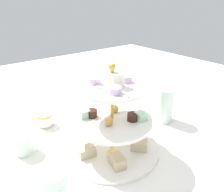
{
  "coord_description": "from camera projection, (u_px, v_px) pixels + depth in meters",
  "views": [
    {
      "loc": [
        0.43,
        -0.34,
        0.44
      ],
      "look_at": [
        0.0,
        0.0,
        0.18
      ],
      "focal_mm": 34.71,
      "sensor_mm": 36.0,
      "label": 1
    }
  ],
  "objects": [
    {
      "name": "tiered_serving_stand",
      "position": [
        112.0,
        127.0,
        0.65
      ],
      "size": [
        0.29,
        0.29,
        0.28
      ],
      "color": "white",
      "rests_on": "ground_plane"
    },
    {
      "name": "water_glass_tall_right",
      "position": [
        165.0,
        105.0,
        0.82
      ],
      "size": [
        0.07,
        0.07,
        0.13
      ],
      "primitive_type": "cylinder",
      "color": "silver",
      "rests_on": "ground_plane"
    },
    {
      "name": "teacup_with_saucer",
      "position": [
        45.0,
        120.0,
        0.8
      ],
      "size": [
        0.09,
        0.09,
        0.05
      ],
      "color": "white",
      "rests_on": "ground_plane"
    },
    {
      "name": "water_glass_short_left",
      "position": [
        24.0,
        143.0,
        0.66
      ],
      "size": [
        0.06,
        0.06,
        0.07
      ],
      "primitive_type": "cylinder",
      "color": "silver",
      "rests_on": "ground_plane"
    },
    {
      "name": "water_glass_mid_back",
      "position": [
        55.0,
        191.0,
        0.47
      ],
      "size": [
        0.06,
        0.06,
        0.11
      ],
      "primitive_type": "cylinder",
      "color": "silver",
      "rests_on": "ground_plane"
    },
    {
      "name": "ground_plane",
      "position": [
        112.0,
        149.0,
        0.68
      ],
      "size": [
        2.4,
        2.4,
        0.0
      ],
      "primitive_type": "plane",
      "color": "white"
    },
    {
      "name": "butter_knife_right",
      "position": [
        93.0,
        105.0,
        0.96
      ],
      "size": [
        0.11,
        0.15,
        0.0
      ],
      "primitive_type": "cube",
      "rotation": [
        0.0,
        0.0,
        4.13
      ],
      "color": "silver",
      "rests_on": "ground_plane"
    }
  ]
}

